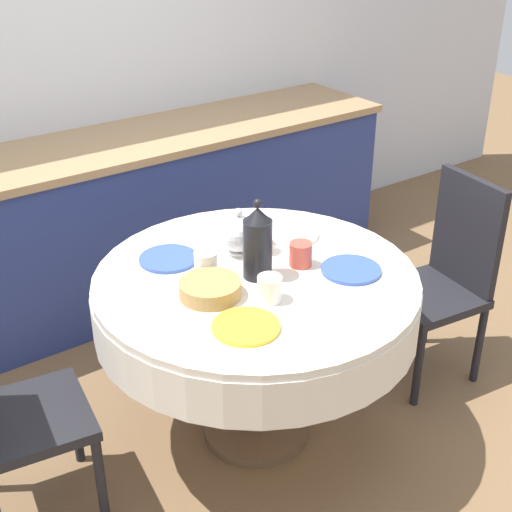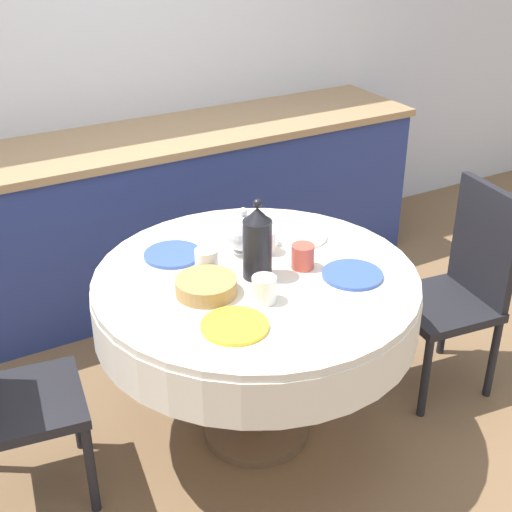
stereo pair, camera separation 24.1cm
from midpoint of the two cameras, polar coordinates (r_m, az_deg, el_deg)
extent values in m
plane|color=brown|center=(3.10, -2.29, -13.90)|extent=(12.00, 12.00, 0.00)
cube|color=silver|center=(3.88, -16.81, 15.47)|extent=(7.00, 0.05, 2.60)
cube|color=navy|center=(3.86, -13.32, 2.09)|extent=(3.20, 0.60, 0.86)
cube|color=#A37F56|center=(3.69, -14.08, 8.39)|extent=(3.24, 0.64, 0.04)
cylinder|color=brown|center=(3.09, -2.30, -13.62)|extent=(0.44, 0.44, 0.04)
cylinder|color=brown|center=(2.91, -2.40, -9.57)|extent=(0.11, 0.11, 0.51)
cylinder|color=silver|center=(2.71, -2.55, -3.79)|extent=(1.23, 1.23, 0.18)
cylinder|color=silver|center=(2.66, -2.59, -1.87)|extent=(1.22, 1.22, 0.03)
cube|color=black|center=(3.25, 11.58, -3.17)|extent=(0.45, 0.45, 0.04)
cube|color=black|center=(3.23, 14.55, 1.83)|extent=(0.08, 0.38, 0.51)
cylinder|color=black|center=(3.16, 10.72, -8.81)|extent=(0.04, 0.04, 0.40)
cylinder|color=black|center=(3.39, 7.03, -5.74)|extent=(0.04, 0.04, 0.40)
cylinder|color=black|center=(3.37, 15.47, -6.91)|extent=(0.04, 0.04, 0.40)
cylinder|color=black|center=(3.58, 11.68, -4.16)|extent=(0.04, 0.04, 0.40)
cube|color=black|center=(2.68, -20.18, -12.21)|extent=(0.45, 0.45, 0.04)
cylinder|color=black|center=(2.96, -16.62, -12.62)|extent=(0.04, 0.04, 0.40)
cylinder|color=black|center=(2.70, -14.95, -17.13)|extent=(0.04, 0.04, 0.40)
cylinder|color=yellow|center=(2.35, -3.77, -5.74)|extent=(0.23, 0.23, 0.01)
cylinder|color=white|center=(2.47, -1.70, -2.70)|extent=(0.09, 0.09, 0.09)
cylinder|color=#3856AD|center=(2.68, 5.07, -1.17)|extent=(0.23, 0.23, 0.01)
cylinder|color=#CC4C3D|center=(2.69, 1.05, 0.08)|extent=(0.09, 0.09, 0.09)
cylinder|color=#3856AD|center=(2.79, -9.49, -0.27)|extent=(0.23, 0.23, 0.01)
cylinder|color=white|center=(2.65, -6.64, -0.67)|extent=(0.09, 0.09, 0.09)
cylinder|color=white|center=(2.94, 0.49, 1.69)|extent=(0.23, 0.23, 0.01)
cylinder|color=white|center=(2.79, -2.16, 1.13)|extent=(0.09, 0.09, 0.09)
cylinder|color=black|center=(2.59, -2.58, 0.48)|extent=(0.11, 0.11, 0.23)
cone|color=black|center=(2.53, -2.65, 3.28)|extent=(0.10, 0.10, 0.05)
sphere|color=black|center=(2.51, -2.67, 4.16)|extent=(0.03, 0.03, 0.03)
cylinder|color=white|center=(2.81, -3.84, 0.30)|extent=(0.08, 0.08, 0.01)
sphere|color=white|center=(2.77, -3.89, 1.76)|extent=(0.15, 0.15, 0.15)
cylinder|color=white|center=(2.81, -2.39, 2.36)|extent=(0.09, 0.03, 0.05)
sphere|color=white|center=(2.73, -3.95, 3.46)|extent=(0.03, 0.03, 0.03)
cylinder|color=#AD844C|center=(2.52, -6.44, -2.70)|extent=(0.22, 0.22, 0.06)
camera|label=1|loc=(0.12, -92.64, -1.40)|focal=50.00mm
camera|label=2|loc=(0.12, 87.36, 1.40)|focal=50.00mm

